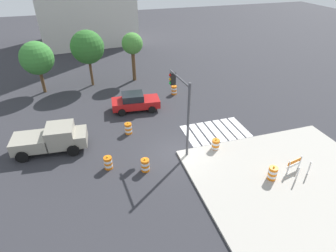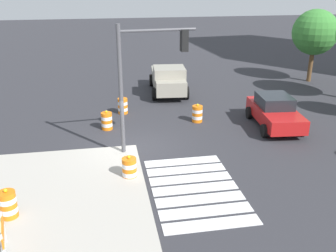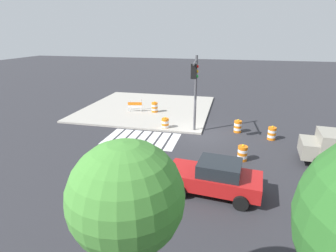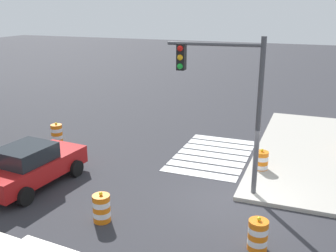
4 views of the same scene
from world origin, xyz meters
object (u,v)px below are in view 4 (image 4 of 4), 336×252
object	(u,v)px
traffic_barrel_near_corner	(258,235)
traffic_barrel_median_far	(102,208)
traffic_light_pole	(226,88)
traffic_barrel_far_curb	(261,162)
traffic_barrel_crosswalk_end	(57,133)
sports_car	(31,165)

from	to	relation	value
traffic_barrel_near_corner	traffic_barrel_median_far	size ratio (longest dim) A/B	1.00
traffic_barrel_median_far	traffic_light_pole	xyz separation A→B (m)	(3.33, -3.09, 3.46)
traffic_light_pole	traffic_barrel_far_curb	bearing A→B (deg)	-24.23
traffic_light_pole	traffic_barrel_median_far	bearing A→B (deg)	137.14
traffic_light_pole	traffic_barrel_crosswalk_end	bearing A→B (deg)	74.56
traffic_light_pole	sports_car	bearing A→B (deg)	106.01
traffic_barrel_crosswalk_end	traffic_barrel_near_corner	bearing A→B (deg)	-117.35
traffic_barrel_near_corner	traffic_barrel_median_far	world-z (taller)	same
traffic_barrel_near_corner	traffic_barrel_far_curb	bearing A→B (deg)	7.33
traffic_barrel_median_far	traffic_barrel_far_curb	bearing A→B (deg)	-36.11
traffic_barrel_crosswalk_end	traffic_barrel_median_far	distance (m)	8.32
traffic_barrel_near_corner	traffic_barrel_far_curb	world-z (taller)	same
traffic_barrel_crosswalk_end	traffic_barrel_median_far	world-z (taller)	same
traffic_barrel_median_far	traffic_barrel_far_curb	world-z (taller)	same
sports_car	traffic_barrel_median_far	world-z (taller)	sports_car
traffic_barrel_median_far	sports_car	bearing A→B (deg)	70.45
traffic_barrel_median_far	traffic_light_pole	distance (m)	5.71
traffic_barrel_crosswalk_end	traffic_barrel_far_curb	distance (m)	10.09
sports_car	traffic_light_pole	bearing A→B (deg)	-73.99
traffic_barrel_near_corner	traffic_light_pole	size ratio (longest dim) A/B	0.19
traffic_barrel_far_curb	traffic_barrel_crosswalk_end	bearing A→B (deg)	89.26
traffic_barrel_median_far	traffic_light_pole	world-z (taller)	traffic_light_pole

